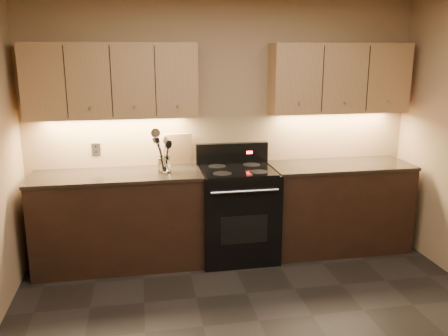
{
  "coord_description": "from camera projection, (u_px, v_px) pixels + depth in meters",
  "views": [
    {
      "loc": [
        -0.87,
        -2.79,
        2.08
      ],
      "look_at": [
        -0.1,
        1.45,
        1.0
      ],
      "focal_mm": 38.0,
      "sensor_mm": 36.0,
      "label": 1
    }
  ],
  "objects": [
    {
      "name": "wall_back",
      "position": [
        224.0,
        127.0,
        4.92
      ],
      "size": [
        4.0,
        0.04,
        2.6
      ],
      "primitive_type": "cube",
      "color": "#9B875B",
      "rests_on": "ground"
    },
    {
      "name": "counter_left",
      "position": [
        119.0,
        220.0,
        4.64
      ],
      "size": [
        1.62,
        0.62,
        0.93
      ],
      "color": "black",
      "rests_on": "ground"
    },
    {
      "name": "counter_right",
      "position": [
        338.0,
        206.0,
        5.04
      ],
      "size": [
        1.46,
        0.62,
        0.93
      ],
      "color": "black",
      "rests_on": "ground"
    },
    {
      "name": "stove",
      "position": [
        237.0,
        212.0,
        4.82
      ],
      "size": [
        0.76,
        0.68,
        1.14
      ],
      "color": "black",
      "rests_on": "ground"
    },
    {
      "name": "upper_cab_left",
      "position": [
        112.0,
        81.0,
        4.46
      ],
      "size": [
        1.6,
        0.3,
        0.7
      ],
      "primitive_type": "cube",
      "color": "tan",
      "rests_on": "wall_back"
    },
    {
      "name": "upper_cab_right",
      "position": [
        339.0,
        78.0,
        4.86
      ],
      "size": [
        1.44,
        0.3,
        0.7
      ],
      "primitive_type": "cube",
      "color": "tan",
      "rests_on": "wall_back"
    },
    {
      "name": "outlet_plate",
      "position": [
        96.0,
        149.0,
        4.73
      ],
      "size": [
        0.08,
        0.01,
        0.12
      ],
      "primitive_type": "cube",
      "color": "#B2B5BA",
      "rests_on": "wall_back"
    },
    {
      "name": "utensil_crock",
      "position": [
        164.0,
        165.0,
        4.59
      ],
      "size": [
        0.13,
        0.13,
        0.15
      ],
      "color": "white",
      "rests_on": "counter_left"
    },
    {
      "name": "cutting_board",
      "position": [
        178.0,
        149.0,
        4.84
      ],
      "size": [
        0.27,
        0.11,
        0.34
      ],
      "primitive_type": "cube",
      "rotation": [
        0.19,
        0.0,
        0.1
      ],
      "color": "tan",
      "rests_on": "counter_left"
    },
    {
      "name": "wooden_spoon",
      "position": [
        162.0,
        154.0,
        4.55
      ],
      "size": [
        0.11,
        0.12,
        0.34
      ],
      "primitive_type": null,
      "rotation": [
        -0.16,
        0.17,
        0.13
      ],
      "color": "tan",
      "rests_on": "utensil_crock"
    },
    {
      "name": "black_spoon",
      "position": [
        164.0,
        154.0,
        4.59
      ],
      "size": [
        0.12,
        0.13,
        0.32
      ],
      "primitive_type": null,
      "rotation": [
        0.21,
        0.19,
        -0.1
      ],
      "color": "black",
      "rests_on": "utensil_crock"
    },
    {
      "name": "black_turner",
      "position": [
        164.0,
        154.0,
        4.54
      ],
      "size": [
        0.17,
        0.12,
        0.35
      ],
      "primitive_type": null,
      "rotation": [
        -0.1,
        -0.16,
        0.4
      ],
      "color": "black",
      "rests_on": "utensil_crock"
    },
    {
      "name": "steel_spatula",
      "position": [
        167.0,
        152.0,
        4.58
      ],
      "size": [
        0.23,
        0.12,
        0.37
      ],
      "primitive_type": null,
      "rotation": [
        0.16,
        -0.32,
        -0.39
      ],
      "color": "silver",
      "rests_on": "utensil_crock"
    },
    {
      "name": "steel_skimmer",
      "position": [
        167.0,
        150.0,
        4.54
      ],
      "size": [
        0.2,
        0.17,
        0.42
      ],
      "primitive_type": null,
      "rotation": [
        -0.16,
        -0.28,
        -0.08
      ],
      "color": "silver",
      "rests_on": "utensil_crock"
    }
  ]
}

